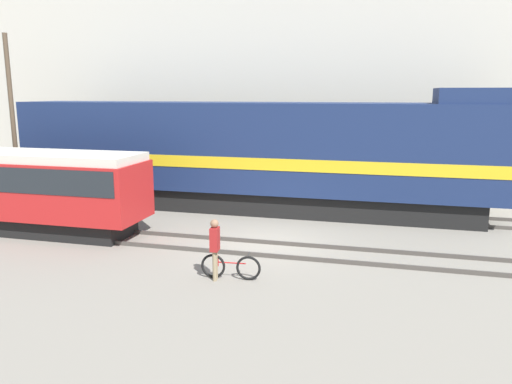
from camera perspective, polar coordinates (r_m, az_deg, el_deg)
name	(u,v)px	position (r m, az deg, el deg)	size (l,w,h in m)	color
ground_plane	(267,244)	(17.77, 1.30, -5.94)	(120.00, 120.00, 0.00)	gray
track_near	(262,248)	(17.06, 0.72, -6.43)	(60.00, 1.50, 0.14)	#47423D
track_far	(293,211)	(22.38, 4.20, -2.15)	(60.00, 1.51, 0.14)	#47423D
building_backdrop	(317,60)	(28.53, 6.98, 14.73)	(42.72, 6.00, 14.02)	beige
freight_locomotive	(251,155)	(22.36, -0.56, 4.29)	(21.56, 3.04, 5.44)	black
streetcar	(22,186)	(20.96, -25.20, 0.61)	(9.74, 2.54, 3.09)	black
bicycle	(231,267)	(14.46, -2.91, -8.54)	(1.75, 0.44, 0.78)	black
person	(215,243)	(14.18, -4.73, -5.85)	(0.25, 0.38, 1.79)	#8C7A5B
utility_pole_left	(13,125)	(24.48, -26.00, 6.92)	(0.20, 0.20, 7.75)	#4C3D2D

